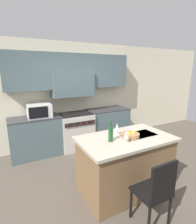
{
  "coord_description": "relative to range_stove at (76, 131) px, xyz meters",
  "views": [
    {
      "loc": [
        -1.52,
        -2.32,
        2.0
      ],
      "look_at": [
        0.06,
        0.64,
        1.19
      ],
      "focal_mm": 28.0,
      "sensor_mm": 36.0,
      "label": 1
    }
  ],
  "objects": [
    {
      "name": "wine_glass_far",
      "position": [
        0.06,
        -1.81,
        0.62
      ],
      "size": [
        0.07,
        0.07,
        0.2
      ],
      "color": "white",
      "rests_on": "kitchen_island"
    },
    {
      "name": "wine_bottle",
      "position": [
        -0.18,
        -1.99,
        0.6
      ],
      "size": [
        0.07,
        0.07,
        0.31
      ],
      "color": "#194723",
      "rests_on": "kitchen_island"
    },
    {
      "name": "wine_glass_near",
      "position": [
        -0.03,
        -2.17,
        0.62
      ],
      "size": [
        0.07,
        0.07,
        0.2
      ],
      "color": "white",
      "rests_on": "kitchen_island"
    },
    {
      "name": "microwave",
      "position": [
        -0.87,
        0.02,
        0.63
      ],
      "size": [
        0.52,
        0.41,
        0.31
      ],
      "color": "silver",
      "rests_on": "back_counter"
    },
    {
      "name": "kitchen_island",
      "position": [
        0.12,
        -1.98,
        0.02
      ],
      "size": [
        1.53,
        0.91,
        0.94
      ],
      "color": "brown",
      "rests_on": "ground_plane"
    },
    {
      "name": "range_stove",
      "position": [
        0.0,
        0.0,
        0.0
      ],
      "size": [
        0.84,
        0.7,
        0.92
      ],
      "color": "beige",
      "rests_on": "ground_plane"
    },
    {
      "name": "island_chair",
      "position": [
        0.01,
        -2.76,
        0.08
      ],
      "size": [
        0.42,
        0.4,
        0.96
      ],
      "color": "black",
      "rests_on": "ground_plane"
    },
    {
      "name": "fruit_bowl",
      "position": [
        0.19,
        -2.0,
        0.52
      ],
      "size": [
        0.29,
        0.29,
        0.1
      ],
      "color": "#996B47",
      "rests_on": "kitchen_island"
    },
    {
      "name": "back_cabinetry",
      "position": [
        0.0,
        0.27,
        1.12
      ],
      "size": [
        10.0,
        0.46,
        2.7
      ],
      "color": "beige",
      "rests_on": "ground_plane"
    },
    {
      "name": "back_counter",
      "position": [
        -0.0,
        0.02,
        0.01
      ],
      "size": [
        3.13,
        0.62,
        0.93
      ],
      "color": "#4C6066",
      "rests_on": "ground_plane"
    },
    {
      "name": "ground_plane",
      "position": [
        0.0,
        -1.77,
        -0.46
      ],
      "size": [
        10.0,
        10.0,
        0.0
      ],
      "primitive_type": "plane",
      "color": "brown"
    }
  ]
}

